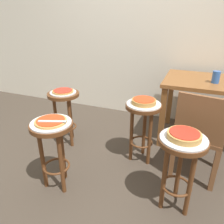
{
  "coord_description": "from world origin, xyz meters",
  "views": [
    {
      "loc": [
        0.75,
        -1.45,
        1.44
      ],
      "look_at": [
        0.05,
        0.34,
        0.56
      ],
      "focal_mm": 35.34,
      "sensor_mm": 36.0,
      "label": 1
    }
  ],
  "objects_px": {
    "pizza_foreground": "(51,121)",
    "serving_plate_rear": "(63,92)",
    "serving_plate_middle": "(184,139)",
    "pizza_rear": "(63,91)",
    "stool_rear": "(64,107)",
    "stool_middle": "(180,159)",
    "pizza_middle": "(184,135)",
    "stool_leftside": "(143,120)",
    "serving_plate_leftside": "(144,104)",
    "wooden_chair": "(200,133)",
    "dining_table": "(215,91)",
    "cup_near_edge": "(216,77)",
    "stool_foreground": "(53,142)",
    "pizza_server_knife": "(52,121)",
    "pizza_leftside": "(144,101)",
    "serving_plate_foreground": "(51,123)"
  },
  "relations": [
    {
      "from": "stool_leftside",
      "to": "pizza_server_knife",
      "type": "bearing_deg",
      "value": -129.67
    },
    {
      "from": "stool_foreground",
      "to": "wooden_chair",
      "type": "distance_m",
      "value": 1.27
    },
    {
      "from": "stool_leftside",
      "to": "pizza_rear",
      "type": "height_order",
      "value": "pizza_rear"
    },
    {
      "from": "serving_plate_leftside",
      "to": "serving_plate_rear",
      "type": "height_order",
      "value": "same"
    },
    {
      "from": "pizza_middle",
      "to": "stool_leftside",
      "type": "relative_size",
      "value": 0.38
    },
    {
      "from": "pizza_middle",
      "to": "pizza_leftside",
      "type": "relative_size",
      "value": 1.01
    },
    {
      "from": "serving_plate_middle",
      "to": "pizza_rear",
      "type": "relative_size",
      "value": 1.44
    },
    {
      "from": "stool_foreground",
      "to": "stool_leftside",
      "type": "xyz_separation_m",
      "value": [
        0.59,
        0.66,
        0.0
      ]
    },
    {
      "from": "pizza_rear",
      "to": "pizza_foreground",
      "type": "bearing_deg",
      "value": -64.48
    },
    {
      "from": "serving_plate_rear",
      "to": "cup_near_edge",
      "type": "height_order",
      "value": "cup_near_edge"
    },
    {
      "from": "serving_plate_middle",
      "to": "pizza_server_knife",
      "type": "xyz_separation_m",
      "value": [
        -0.98,
        -0.16,
        0.03
      ]
    },
    {
      "from": "stool_foreground",
      "to": "stool_leftside",
      "type": "relative_size",
      "value": 1.0
    },
    {
      "from": "stool_foreground",
      "to": "serving_plate_rear",
      "type": "distance_m",
      "value": 0.75
    },
    {
      "from": "serving_plate_rear",
      "to": "stool_rear",
      "type": "bearing_deg",
      "value": -26.57
    },
    {
      "from": "serving_plate_rear",
      "to": "wooden_chair",
      "type": "xyz_separation_m",
      "value": [
        1.44,
        -0.08,
        -0.17
      ]
    },
    {
      "from": "stool_foreground",
      "to": "serving_plate_foreground",
      "type": "height_order",
      "value": "serving_plate_foreground"
    },
    {
      "from": "dining_table",
      "to": "stool_leftside",
      "type": "bearing_deg",
      "value": -134.69
    },
    {
      "from": "pizza_foreground",
      "to": "cup_near_edge",
      "type": "bearing_deg",
      "value": 45.08
    },
    {
      "from": "stool_foreground",
      "to": "serving_plate_foreground",
      "type": "xyz_separation_m",
      "value": [
        0.0,
        0.0,
        0.18
      ]
    },
    {
      "from": "pizza_leftside",
      "to": "stool_rear",
      "type": "bearing_deg",
      "value": 179.87
    },
    {
      "from": "dining_table",
      "to": "wooden_chair",
      "type": "height_order",
      "value": "wooden_chair"
    },
    {
      "from": "stool_leftside",
      "to": "pizza_server_knife",
      "type": "xyz_separation_m",
      "value": [
        -0.56,
        -0.68,
        0.21
      ]
    },
    {
      "from": "stool_foreground",
      "to": "serving_plate_leftside",
      "type": "height_order",
      "value": "serving_plate_leftside"
    },
    {
      "from": "pizza_foreground",
      "to": "serving_plate_rear",
      "type": "xyz_separation_m",
      "value": [
        -0.31,
        0.66,
        -0.02
      ]
    },
    {
      "from": "stool_middle",
      "to": "serving_plate_leftside",
      "type": "distance_m",
      "value": 0.69
    },
    {
      "from": "pizza_foreground",
      "to": "stool_middle",
      "type": "bearing_deg",
      "value": 7.93
    },
    {
      "from": "serving_plate_leftside",
      "to": "pizza_leftside",
      "type": "distance_m",
      "value": 0.03
    },
    {
      "from": "pizza_leftside",
      "to": "serving_plate_rear",
      "type": "distance_m",
      "value": 0.91
    },
    {
      "from": "pizza_middle",
      "to": "pizza_rear",
      "type": "bearing_deg",
      "value": 158.56
    },
    {
      "from": "stool_rear",
      "to": "serving_plate_rear",
      "type": "relative_size",
      "value": 2.19
    },
    {
      "from": "serving_plate_foreground",
      "to": "stool_middle",
      "type": "distance_m",
      "value": 1.03
    },
    {
      "from": "stool_rear",
      "to": "pizza_server_knife",
      "type": "height_order",
      "value": "pizza_server_knife"
    },
    {
      "from": "wooden_chair",
      "to": "pizza_rear",
      "type": "bearing_deg",
      "value": 176.92
    },
    {
      "from": "serving_plate_foreground",
      "to": "serving_plate_leftside",
      "type": "height_order",
      "value": "same"
    },
    {
      "from": "stool_foreground",
      "to": "stool_rear",
      "type": "height_order",
      "value": "same"
    },
    {
      "from": "serving_plate_middle",
      "to": "pizza_rear",
      "type": "height_order",
      "value": "pizza_rear"
    },
    {
      "from": "serving_plate_rear",
      "to": "dining_table",
      "type": "xyz_separation_m",
      "value": [
        1.55,
        0.65,
        0.01
      ]
    },
    {
      "from": "dining_table",
      "to": "serving_plate_rear",
      "type": "bearing_deg",
      "value": -157.29
    },
    {
      "from": "wooden_chair",
      "to": "pizza_server_knife",
      "type": "xyz_separation_m",
      "value": [
        -1.1,
        -0.6,
        0.2
      ]
    },
    {
      "from": "stool_middle",
      "to": "serving_plate_rear",
      "type": "relative_size",
      "value": 2.19
    },
    {
      "from": "stool_foreground",
      "to": "pizza_leftside",
      "type": "bearing_deg",
      "value": 48.01
    },
    {
      "from": "serving_plate_foreground",
      "to": "pizza_middle",
      "type": "height_order",
      "value": "pizza_middle"
    },
    {
      "from": "stool_foreground",
      "to": "stool_middle",
      "type": "xyz_separation_m",
      "value": [
        1.01,
        0.14,
        0.0
      ]
    },
    {
      "from": "pizza_server_knife",
      "to": "dining_table",
      "type": "bearing_deg",
      "value": 27.6
    },
    {
      "from": "cup_near_edge",
      "to": "wooden_chair",
      "type": "distance_m",
      "value": 0.73
    },
    {
      "from": "pizza_rear",
      "to": "cup_near_edge",
      "type": "distance_m",
      "value": 1.64
    },
    {
      "from": "pizza_foreground",
      "to": "serving_plate_rear",
      "type": "bearing_deg",
      "value": 115.52
    },
    {
      "from": "stool_middle",
      "to": "pizza_middle",
      "type": "relative_size",
      "value": 2.66
    },
    {
      "from": "serving_plate_leftside",
      "to": "wooden_chair",
      "type": "height_order",
      "value": "wooden_chair"
    },
    {
      "from": "pizza_foreground",
      "to": "stool_rear",
      "type": "distance_m",
      "value": 0.76
    }
  ]
}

